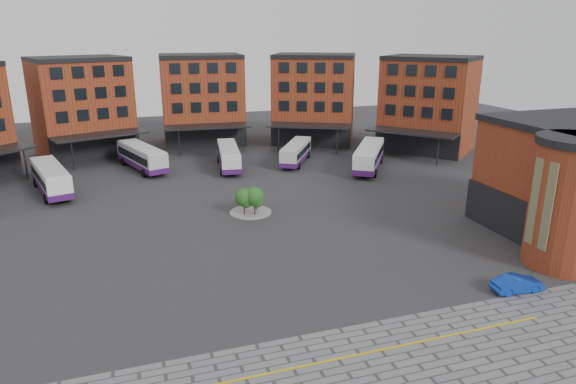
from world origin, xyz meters
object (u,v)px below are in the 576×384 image
object	(u,v)px
tree_island	(251,199)
bus_d	(229,156)
blue_car	(518,284)
bus_b	(51,178)
bus_f	(369,156)
bus_c	(142,157)
bus_e	(296,152)

from	to	relation	value
tree_island	bus_d	xyz separation A→B (m)	(1.71, 19.20, 0.00)
blue_car	bus_b	bearing A→B (deg)	47.68
tree_island	bus_f	size ratio (longest dim) A/B	0.38
bus_c	blue_car	distance (m)	50.43
tree_island	bus_e	size ratio (longest dim) A/B	0.43
tree_island	bus_b	size ratio (longest dim) A/B	0.37
bus_c	bus_e	size ratio (longest dim) A/B	1.19
tree_island	bus_f	distance (m)	23.43
bus_c	bus_b	bearing A→B (deg)	-163.10
tree_island	bus_c	world-z (taller)	bus_c
bus_b	bus_c	bearing A→B (deg)	20.26
bus_b	bus_d	size ratio (longest dim) A/B	1.06
bus_d	bus_c	bearing A→B (deg)	173.44
bus_b	bus_f	size ratio (longest dim) A/B	1.04
bus_f	bus_c	bearing A→B (deg)	-164.02
bus_b	bus_f	distance (m)	40.29
tree_island	blue_car	world-z (taller)	tree_island
tree_island	bus_b	world-z (taller)	bus_b
bus_f	tree_island	bearing A→B (deg)	-113.66
blue_car	bus_d	bearing A→B (deg)	21.27
blue_car	bus_f	bearing A→B (deg)	-4.68
tree_island	bus_e	distance (m)	22.19
tree_island	bus_c	distance (m)	24.19
tree_island	bus_b	xyz separation A→B (m)	(-20.43, 14.61, 0.10)
bus_d	bus_f	xyz separation A→B (m)	(18.10, -6.68, 0.15)
bus_f	blue_car	bearing A→B (deg)	-64.94
bus_b	bus_e	bearing A→B (deg)	-7.10
bus_e	blue_car	distance (m)	41.25
bus_e	bus_f	distance (m)	10.54
bus_e	bus_c	bearing A→B (deg)	-156.81
bus_d	bus_e	distance (m)	9.78
tree_island	bus_d	bearing A→B (deg)	84.92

